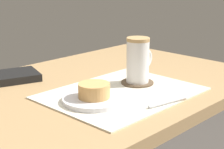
{
  "coord_description": "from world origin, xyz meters",
  "views": [
    {
      "loc": [
        -0.78,
        -0.81,
        1.09
      ],
      "look_at": [
        -0.02,
        -0.08,
        0.78
      ],
      "focal_mm": 60.0,
      "sensor_mm": 36.0,
      "label": 1
    }
  ],
  "objects_px": {
    "pastry_plate": "(94,99)",
    "pastry": "(94,90)",
    "small_book": "(10,77)",
    "dining_table": "(98,112)",
    "coffee_mug": "(138,60)"
  },
  "relations": [
    {
      "from": "small_book",
      "to": "pastry_plate",
      "type": "bearing_deg",
      "value": -63.82
    },
    {
      "from": "coffee_mug",
      "to": "small_book",
      "type": "xyz_separation_m",
      "value": [
        -0.26,
        0.33,
        -0.07
      ]
    },
    {
      "from": "pastry",
      "to": "pastry_plate",
      "type": "bearing_deg",
      "value": 0.0
    },
    {
      "from": "pastry_plate",
      "to": "pastry",
      "type": "xyz_separation_m",
      "value": [
        0.0,
        0.0,
        0.03
      ]
    },
    {
      "from": "pastry_plate",
      "to": "small_book",
      "type": "relative_size",
      "value": 0.96
    },
    {
      "from": "dining_table",
      "to": "small_book",
      "type": "xyz_separation_m",
      "value": [
        -0.17,
        0.23,
        0.11
      ]
    },
    {
      "from": "coffee_mug",
      "to": "small_book",
      "type": "relative_size",
      "value": 0.78
    },
    {
      "from": "dining_table",
      "to": "pastry",
      "type": "bearing_deg",
      "value": -136.57
    },
    {
      "from": "coffee_mug",
      "to": "small_book",
      "type": "distance_m",
      "value": 0.42
    },
    {
      "from": "pastry_plate",
      "to": "small_book",
      "type": "distance_m",
      "value": 0.35
    },
    {
      "from": "pastry_plate",
      "to": "small_book",
      "type": "height_order",
      "value": "small_book"
    },
    {
      "from": "pastry_plate",
      "to": "pastry",
      "type": "height_order",
      "value": "pastry"
    },
    {
      "from": "pastry",
      "to": "dining_table",
      "type": "bearing_deg",
      "value": 43.43
    },
    {
      "from": "coffee_mug",
      "to": "pastry_plate",
      "type": "bearing_deg",
      "value": -174.05
    },
    {
      "from": "small_book",
      "to": "pastry",
      "type": "bearing_deg",
      "value": -63.82
    }
  ]
}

